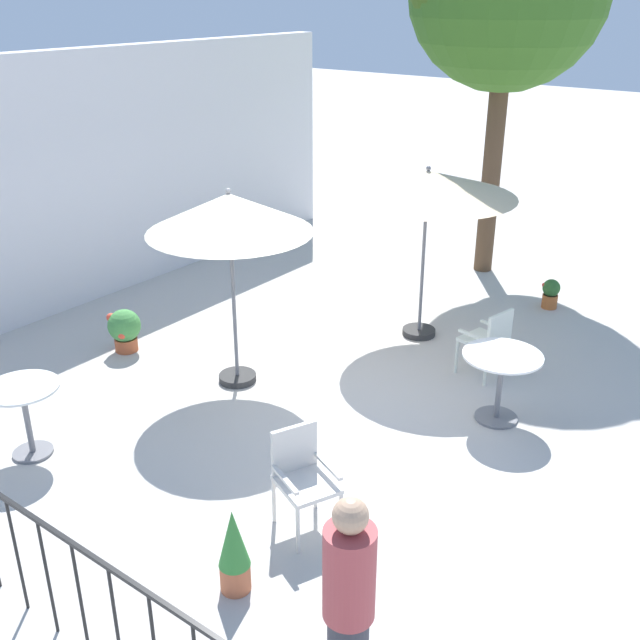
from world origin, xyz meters
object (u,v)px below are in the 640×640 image
Objects in this scene: patio_umbrella_1 at (229,215)px; cafe_table_0 at (501,374)px; patio_chair_1 at (489,338)px; potted_plant_3 at (124,329)px; potted_plant_2 at (551,293)px; cafe_table_1 at (25,407)px; patio_chair_0 at (302,473)px; standing_person at (349,608)px; potted_plant_0 at (234,550)px; patio_umbrella_0 at (428,185)px.

patio_umbrella_1 is 3.35m from cafe_table_0.
potted_plant_3 is (-2.13, 3.99, -0.20)m from patio_chair_1.
patio_umbrella_1 is at bearing 154.07° from potted_plant_2.
patio_chair_0 reaches higher than cafe_table_1.
cafe_table_0 is 0.51× the size of standing_person.
potted_plant_0 is 0.45× the size of standing_person.
patio_umbrella_1 reaches higher than patio_umbrella_0.
patio_chair_1 reaches higher than potted_plant_0.
cafe_table_0 is 3.40m from potted_plant_2.
patio_chair_1 is at bearing -113.73° from patio_umbrella_0.
potted_plant_3 is (-2.68, 2.76, -1.73)m from patio_umbrella_0.
cafe_table_0 is at bearing -13.07° from patio_chair_0.
potted_plant_0 is 1.41m from standing_person.
cafe_table_1 reaches higher than potted_plant_2.
patio_umbrella_1 is 2.85m from cafe_table_1.
patio_chair_1 is at bearing -61.89° from potted_plant_3.
patio_umbrella_0 is 4.41m from patio_chair_0.
potted_plant_0 is at bearing -176.04° from patio_chair_0.
potted_plant_2 is at bearing -28.35° from patio_umbrella_0.
patio_umbrella_1 is 3.04× the size of cafe_table_1.
standing_person reaches higher than patio_chair_0.
patio_umbrella_1 reaches higher than potted_plant_2.
cafe_table_0 is 2.68m from patio_chair_0.
patio_chair_1 reaches higher than cafe_table_1.
patio_chair_1 is 2.51m from potted_plant_2.
standing_person is (-2.83, -3.57, -1.18)m from patio_umbrella_1.
patio_chair_0 is 1.62× the size of potted_plant_3.
patio_chair_0 is (-1.57, -2.21, -1.50)m from patio_umbrella_1.
patio_chair_0 is at bearing -74.43° from cafe_table_1.
patio_chair_0 is at bearing -179.09° from potted_plant_2.
patio_umbrella_1 reaches higher than potted_plant_0.
patio_chair_0 reaches higher than potted_plant_2.
standing_person is at bearing -128.44° from patio_umbrella_1.
patio_umbrella_0 is 4.21m from potted_plant_3.
cafe_table_1 is at bearing 160.70° from patio_umbrella_0.
patio_umbrella_0 is 2.98× the size of cafe_table_1.
patio_chair_1 is 0.53× the size of standing_person.
potted_plant_2 is at bearing 11.94° from cafe_table_0.
patio_umbrella_0 reaches higher than cafe_table_0.
potted_plant_0 reaches higher than potted_plant_3.
patio_umbrella_1 is at bearing 51.56° from standing_person.
potted_plant_2 is 0.78× the size of potted_plant_3.
potted_plant_3 is 5.87m from standing_person.
patio_umbrella_1 is 2.67× the size of patio_chair_1.
patio_umbrella_0 is 0.98× the size of patio_umbrella_1.
potted_plant_0 is at bearing 75.20° from standing_person.
patio_chair_1 reaches higher than potted_plant_3.
patio_chair_0 is at bearing -108.54° from potted_plant_3.
cafe_table_1 is at bearing 157.94° from potted_plant_2.
cafe_table_0 is 4.70m from potted_plant_3.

